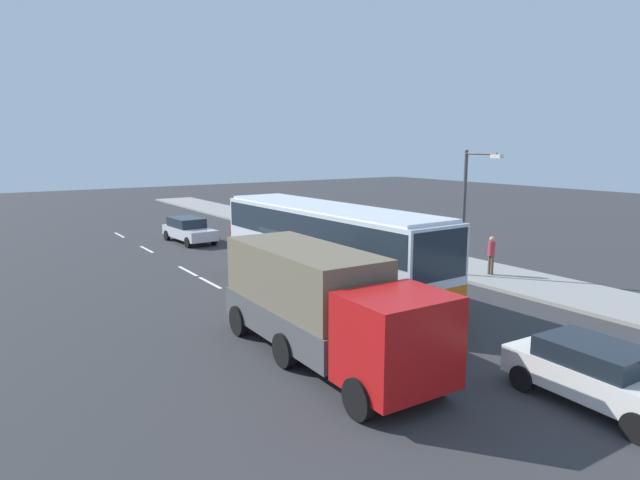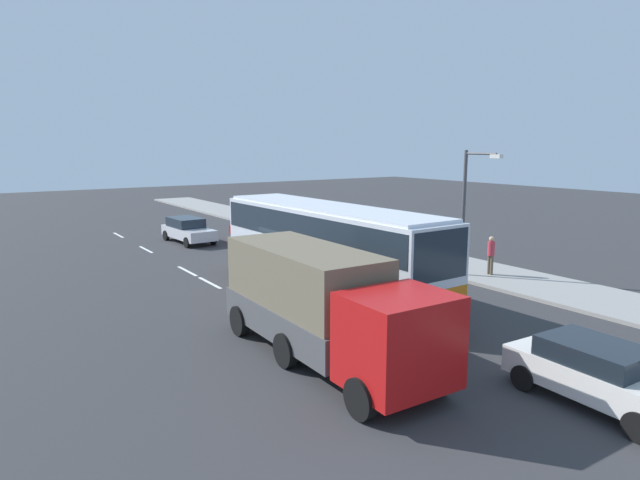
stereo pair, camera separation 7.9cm
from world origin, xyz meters
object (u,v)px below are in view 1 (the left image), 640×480
at_px(cargo_truck, 321,302).
at_px(car_silver_hatch, 189,230).
at_px(car_red_compact, 258,230).
at_px(pedestrian_at_crossing, 491,253).
at_px(car_white_minivan, 596,373).
at_px(coach_bus, 327,240).
at_px(pedestrian_near_curb, 421,241).
at_px(street_lamp, 469,203).

distance_m(cargo_truck, car_silver_hatch, 20.57).
xyz_separation_m(car_red_compact, pedestrian_at_crossing, (14.32, 4.47, 0.40)).
bearing_deg(car_white_minivan, coach_bus, -178.61).
distance_m(car_red_compact, pedestrian_near_curb, 10.97).
relative_size(car_white_minivan, car_silver_hatch, 0.90).
distance_m(coach_bus, pedestrian_at_crossing, 8.10).
height_order(car_silver_hatch, pedestrian_near_curb, pedestrian_near_curb).
bearing_deg(car_red_compact, car_silver_hatch, -122.94).
xyz_separation_m(car_white_minivan, pedestrian_near_curb, (-13.58, 7.69, 0.34)).
bearing_deg(pedestrian_at_crossing, street_lamp, 159.32).
relative_size(coach_bus, cargo_truck, 1.47).
height_order(pedestrian_near_curb, street_lamp, street_lamp).
xyz_separation_m(coach_bus, car_silver_hatch, (-14.73, -0.29, -1.45)).
bearing_deg(car_silver_hatch, pedestrian_near_curb, 28.50).
xyz_separation_m(cargo_truck, pedestrian_near_curb, (-7.74, 11.42, -0.54)).
distance_m(car_white_minivan, car_red_compact, 24.01).
height_order(cargo_truck, car_red_compact, cargo_truck).
bearing_deg(car_silver_hatch, cargo_truck, -13.64).
bearing_deg(car_red_compact, pedestrian_near_curb, 21.69).
bearing_deg(street_lamp, car_red_compact, -166.31).
height_order(car_silver_hatch, street_lamp, street_lamp).
bearing_deg(cargo_truck, car_silver_hatch, 171.17).
distance_m(cargo_truck, car_white_minivan, 6.99).
relative_size(pedestrian_at_crossing, street_lamp, 0.31).
xyz_separation_m(cargo_truck, car_white_minivan, (5.84, 3.73, -0.88)).
distance_m(cargo_truck, street_lamp, 11.58).
height_order(coach_bus, pedestrian_near_curb, coach_bus).
xyz_separation_m(pedestrian_near_curb, pedestrian_at_crossing, (4.16, 0.36, 0.04)).
bearing_deg(street_lamp, pedestrian_near_curb, 168.42).
height_order(cargo_truck, street_lamp, street_lamp).
relative_size(car_silver_hatch, pedestrian_near_curb, 2.72).
bearing_deg(street_lamp, cargo_truck, -69.03).
bearing_deg(car_red_compact, street_lamp, 13.35).
relative_size(car_silver_hatch, street_lamp, 0.82).
height_order(coach_bus, car_white_minivan, coach_bus).
xyz_separation_m(car_red_compact, car_silver_hatch, (-2.31, -3.62, 0.03)).
bearing_deg(pedestrian_at_crossing, car_white_minivan, -126.61).
distance_m(pedestrian_near_curb, street_lamp, 4.41).
distance_m(coach_bus, pedestrian_near_curb, 7.86).
xyz_separation_m(car_silver_hatch, street_lamp, (16.12, 6.98, 2.68)).
relative_size(car_white_minivan, street_lamp, 0.74).
xyz_separation_m(car_red_compact, pedestrian_near_curb, (10.16, 4.11, 0.36)).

